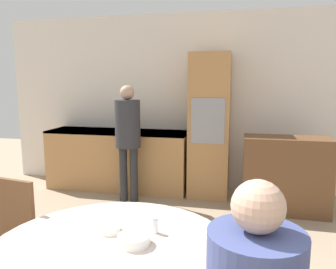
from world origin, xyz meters
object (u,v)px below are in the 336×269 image
object	(u,v)px
bowl_near	(109,228)
person_standing	(128,131)
oven_unit	(210,126)
sideboard	(286,175)
chair_far_left	(3,248)
bowl_centre	(134,240)

from	to	relation	value
bowl_near	person_standing	bearing A→B (deg)	106.99
oven_unit	bowl_near	size ratio (longest dim) A/B	15.13
sideboard	chair_far_left	distance (m)	3.17
chair_far_left	bowl_centre	bearing A→B (deg)	-1.98
bowl_near	bowl_centre	world-z (taller)	bowl_centre
person_standing	oven_unit	bearing A→B (deg)	26.53
bowl_near	bowl_centre	size ratio (longest dim) A/B	0.79
bowl_near	chair_far_left	bearing A→B (deg)	172.97
sideboard	person_standing	bearing A→B (deg)	-178.33
bowl_near	sideboard	bearing A→B (deg)	63.52
chair_far_left	bowl_near	world-z (taller)	chair_far_left
oven_unit	bowl_near	xyz separation A→B (m)	(-0.28, -2.98, -0.20)
oven_unit	chair_far_left	world-z (taller)	oven_unit
person_standing	bowl_centre	distance (m)	2.75
person_standing	bowl_near	size ratio (longest dim) A/B	11.86
bowl_centre	person_standing	bearing A→B (deg)	109.97
oven_unit	chair_far_left	bearing A→B (deg)	-110.00
chair_far_left	person_standing	xyz separation A→B (m)	(0.02, 2.37, 0.42)
chair_far_left	sideboard	bearing A→B (deg)	60.13
sideboard	oven_unit	bearing A→B (deg)	155.14
sideboard	chair_far_left	xyz separation A→B (m)	(-2.03, -2.43, 0.07)
sideboard	bowl_near	distance (m)	2.84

